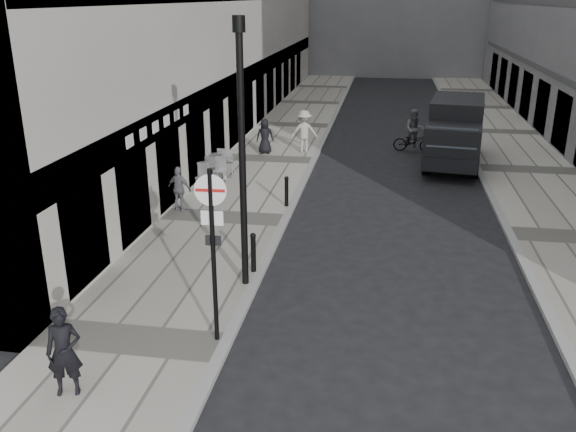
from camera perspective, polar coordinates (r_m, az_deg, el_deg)
name	(u,v)px	position (r m, az deg, el deg)	size (l,w,h in m)	color
sidewalk	(268,160)	(27.19, -1.85, 5.28)	(4.00, 60.00, 0.12)	#A8A498
far_sidewalk	(527,171)	(27.37, 21.45, 3.98)	(4.00, 60.00, 0.12)	#A8A498
walking_man	(64,352)	(11.80, -20.22, -11.84)	(0.63, 0.41, 1.72)	black
sign_post	(212,234)	(12.14, -7.08, -1.69)	(0.64, 0.10, 3.72)	black
lamppost	(242,144)	(14.28, -4.34, 6.72)	(0.29, 0.29, 6.43)	black
bollard_near	(253,254)	(15.89, -3.26, -3.54)	(0.13, 0.13, 1.00)	black
bollard_far	(287,192)	(20.80, -0.14, 2.23)	(0.13, 0.13, 0.99)	black
panel_van	(455,129)	(27.33, 15.38, 7.87)	(2.95, 6.09, 2.76)	black
cyclist	(414,135)	(29.30, 11.68, 7.40)	(1.89, 0.77, 1.99)	black
pedestrian_a	(179,189)	(20.59, -10.14, 2.50)	(0.89, 0.37, 1.53)	slate
pedestrian_b	(304,131)	(28.16, 1.53, 7.93)	(1.24, 0.71, 1.92)	#A8A29B
pedestrian_c	(265,136)	(27.92, -2.17, 7.47)	(0.78, 0.51, 1.59)	black
cafe_table_near	(207,172)	(23.47, -7.59, 4.13)	(0.76, 1.71, 0.98)	#A9A9AB
cafe_table_mid	(219,161)	(25.21, -6.47, 5.14)	(0.66, 1.50, 0.85)	silver
cafe_table_far	(224,166)	(24.17, -5.97, 4.71)	(0.79, 1.79, 1.02)	silver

